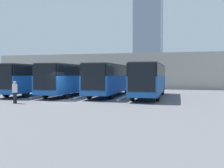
% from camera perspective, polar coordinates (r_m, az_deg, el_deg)
% --- Properties ---
extents(ground_plane, '(600.00, 600.00, 0.00)m').
position_cam_1_polar(ground_plane, '(24.81, -9.29, -3.42)').
color(ground_plane, '#5B5B60').
extents(bus_0, '(2.91, 12.45, 3.34)m').
position_cam_1_polar(bus_0, '(28.29, 7.63, 1.05)').
color(bus_0, '#19519E').
rests_on(bus_0, ground_plane).
extents(curb_divider_0, '(0.44, 5.79, 0.15)m').
position_cam_1_polar(curb_divider_0, '(26.97, 2.51, -2.79)').
color(curb_divider_0, '#B2B2AD').
rests_on(curb_divider_0, ground_plane).
extents(bus_1, '(2.91, 12.45, 3.34)m').
position_cam_1_polar(bus_1, '(29.94, -0.40, 1.13)').
color(bus_1, '#19519E').
rests_on(bus_1, ground_plane).
extents(curb_divider_1, '(0.44, 5.79, 0.15)m').
position_cam_1_polar(curb_divider_1, '(28.98, -5.52, -2.45)').
color(curb_divider_1, '#B2B2AD').
rests_on(curb_divider_1, ground_plane).
extents(bus_2, '(2.91, 12.45, 3.34)m').
position_cam_1_polar(bus_2, '(30.95, -8.39, 1.14)').
color(bus_2, '#19519E').
rests_on(bus_2, ground_plane).
extents(curb_divider_2, '(0.44, 5.79, 0.15)m').
position_cam_1_polar(curb_divider_2, '(30.36, -13.51, -2.29)').
color(curb_divider_2, '#B2B2AD').
rests_on(curb_divider_2, ground_plane).
extents(bus_3, '(2.91, 12.45, 3.34)m').
position_cam_1_polar(bus_3, '(32.84, -15.41, 1.14)').
color(bus_3, '#19519E').
rests_on(bus_3, ground_plane).
extents(pedestrian, '(0.47, 0.47, 1.79)m').
position_cam_1_polar(pedestrian, '(23.77, -19.13, -1.43)').
color(pedestrian, black).
rests_on(pedestrian, ground_plane).
extents(station_building, '(44.88, 11.19, 5.61)m').
position_cam_1_polar(station_building, '(48.72, 3.22, 2.68)').
color(station_building, '#A8A399').
rests_on(station_building, ground_plane).
extents(office_tower, '(21.09, 21.09, 82.21)m').
position_cam_1_polar(office_tower, '(227.26, 7.42, 11.79)').
color(office_tower, '#7F8EA3').
rests_on(office_tower, ground_plane).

